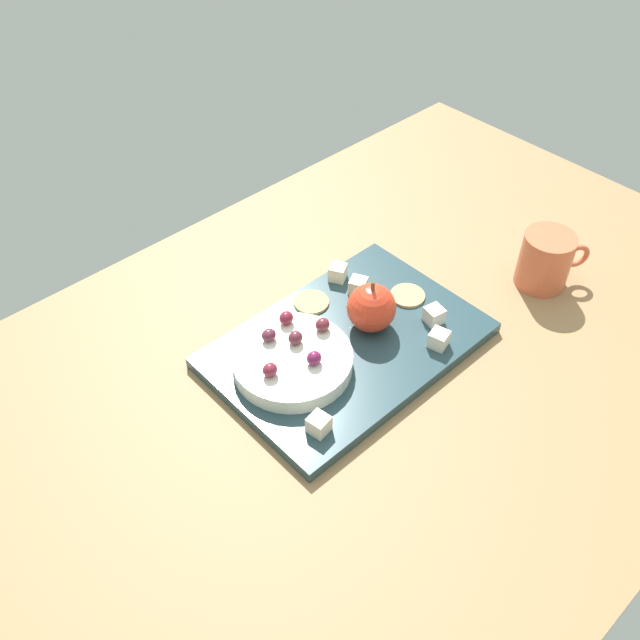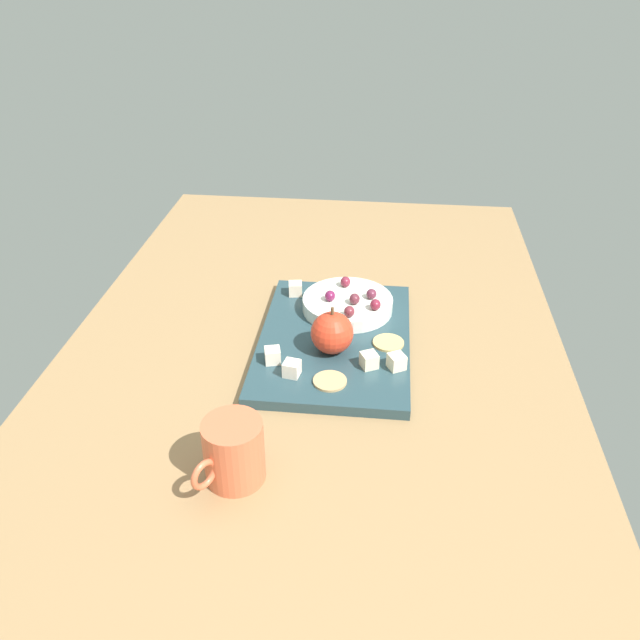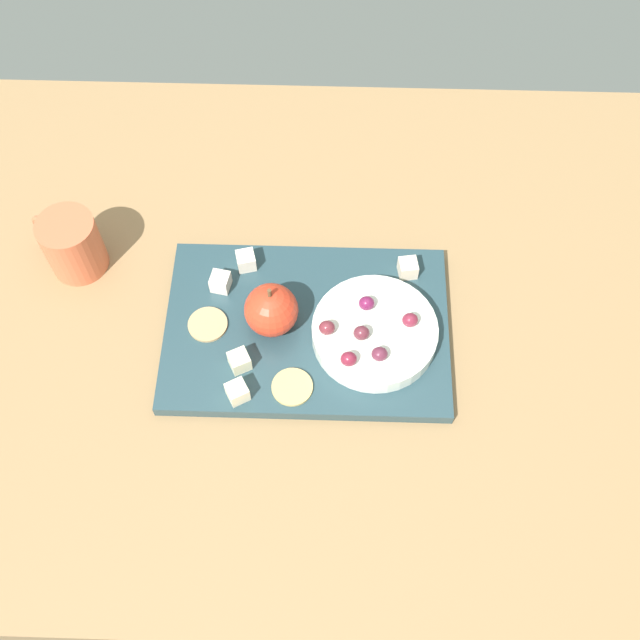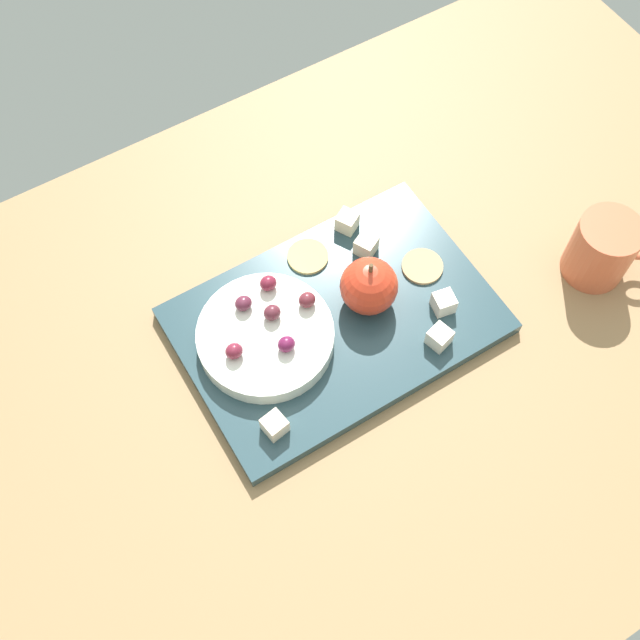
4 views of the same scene
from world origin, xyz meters
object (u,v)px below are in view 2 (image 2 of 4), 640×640
Objects in this scene: cheese_cube_4 at (369,360)px; cheese_cube_2 at (273,355)px; cheese_cube_1 at (292,369)px; grape_5 at (349,311)px; cracker_0 at (330,381)px; grape_0 at (375,305)px; apple_whole at (332,333)px; grape_2 at (371,294)px; cheese_cube_3 at (295,289)px; grape_4 at (330,296)px; cup at (233,452)px; grape_1 at (355,299)px; platter at (335,339)px; cheese_cube_0 at (397,362)px; grape_3 at (345,282)px; serving_dish at (348,304)px; cracker_1 at (388,343)px.

cheese_cube_2 is at bearing 91.33° from cheese_cube_4.
grape_5 is (13.88, -7.53, 2.04)cm from cheese_cube_1.
grape_5 is at bearing -28.48° from cheese_cube_1.
cracker_0 is 15.45cm from grape_5.
grape_0 is (16.56, -11.72, 2.04)cm from cheese_cube_1.
grape_0 is (13.18, -0.39, 2.04)cm from cheese_cube_4.
cheese_cube_4 is at bearing -121.11° from apple_whole.
grape_2 is at bearing -22.81° from apple_whole.
grape_5 is at bearing -134.68° from cheese_cube_3.
grape_4 is (19.85, 1.88, 3.01)cm from cracker_0.
grape_5 reaches higher than grape_2.
cup is (-22.68, 0.95, 1.39)cm from cheese_cube_2.
cracker_0 is 22.20cm from grape_2.
cheese_cube_1 is 1.18× the size of grape_1.
apple_whole is (-4.70, 0.08, 4.20)cm from platter.
cup is (-19.65, 4.36, 1.39)cm from cheese_cube_1.
grape_2 is at bearing 1.42° from cheese_cube_4.
grape_1 is (19.24, -2.35, 3.02)cm from cracker_0.
grape_4 is (15.22, 11.54, 2.04)cm from cheese_cube_0.
grape_3 is at bearing -2.77° from apple_whole.
cup is (-37.71, 12.51, -0.67)cm from grape_1.
grape_0 is 39.62cm from cup.
cheese_cube_0 and cheese_cube_3 have the same top height.
cheese_cube_0 is at bearing -152.27° from serving_dish.
platter is 8.04cm from grape_1.
grape_3 is at bearing 14.07° from cheese_cube_4.
cup is (-18.48, 10.16, 2.35)cm from cracker_0.
apple_whole is at bearing -37.38° from cheese_cube_1.
cheese_cube_3 is 22.22cm from cracker_1.
cheese_cube_2 is 0.47× the size of cracker_1.
apple_whole is 14.37cm from grape_2.
cheese_cube_1 is at bearing 151.52° from grape_5.
cheese_cube_0 is (-16.31, -8.58, 0.02)cm from serving_dish.
grape_1 reaches higher than platter.
grape_2 reaches higher than cheese_cube_4.
cheese_cube_1 is (-19.78, 6.88, 0.02)cm from serving_dish.
grape_5 is 0.20× the size of cup.
cup reaches higher than cheese_cube_0.
grape_3 is at bearing 51.66° from grape_2.
grape_1 is at bearing -23.15° from platter.
apple_whole is 17.02cm from grape_3.
serving_dish is at bearing -69.72° from grape_4.
cracker_1 is (11.05, -8.36, 0.00)cm from cracker_0.
grape_3 is at bearing 7.73° from grape_5.
cheese_cube_4 is 13.34cm from grape_0.
grape_1 is at bearing -18.35° from cup.
grape_1 is (15.04, -11.56, 2.06)cm from cheese_cube_2.
cheese_cube_1 is 0.24× the size of cup.
cheese_cube_1 is 15.93cm from grape_5.
cheese_cube_1 is 1.00× the size of cheese_cube_2.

